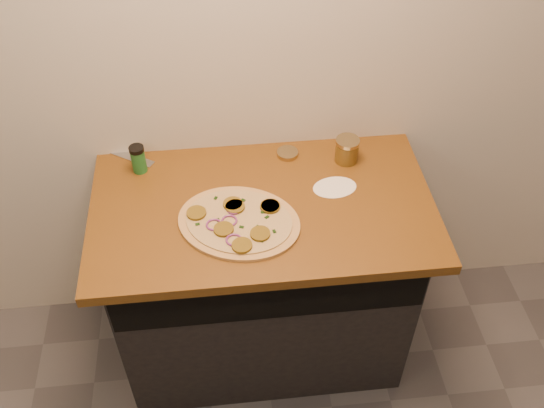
{
  "coord_description": "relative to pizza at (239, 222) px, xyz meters",
  "views": [
    {
      "loc": [
        -0.13,
        -0.08,
        2.38
      ],
      "look_at": [
        0.03,
        1.36,
        0.95
      ],
      "focal_mm": 40.0,
      "sensor_mm": 36.0,
      "label": 1
    }
  ],
  "objects": [
    {
      "name": "flour_spill",
      "position": [
        0.35,
        0.14,
        -0.01
      ],
      "size": [
        0.18,
        0.18,
        0.0
      ],
      "primitive_type": "cylinder",
      "rotation": [
        0.0,
        0.0,
        0.13
      ],
      "color": "white",
      "rests_on": "countertop"
    },
    {
      "name": "chefs_knife",
      "position": [
        -0.44,
        0.42,
        -0.01
      ],
      "size": [
        0.25,
        0.18,
        0.02
      ],
      "color": "#B7BAC1",
      "rests_on": "countertop"
    },
    {
      "name": "countertop",
      "position": [
        0.09,
        0.09,
        -0.03
      ],
      "size": [
        1.2,
        0.7,
        0.04
      ],
      "primitive_type": "cube",
      "color": "brown",
      "rests_on": "cabinet"
    },
    {
      "name": "cabinet",
      "position": [
        0.09,
        0.12,
        -0.48
      ],
      "size": [
        1.1,
        0.6,
        0.86
      ],
      "primitive_type": "cube",
      "color": "black",
      "rests_on": "ground"
    },
    {
      "name": "salsa_jar",
      "position": [
        0.42,
        0.29,
        0.04
      ],
      "size": [
        0.09,
        0.09,
        0.1
      ],
      "color": "maroon",
      "rests_on": "countertop"
    },
    {
      "name": "pizza",
      "position": [
        0.0,
        0.0,
        0.0
      ],
      "size": [
        0.53,
        0.53,
        0.03
      ],
      "color": "tan",
      "rests_on": "countertop"
    },
    {
      "name": "spice_shaker",
      "position": [
        -0.34,
        0.31,
        0.04
      ],
      "size": [
        0.05,
        0.05,
        0.11
      ],
      "color": "#20672A",
      "rests_on": "countertop"
    },
    {
      "name": "mason_jar_lid",
      "position": [
        0.21,
        0.34,
        -0.0
      ],
      "size": [
        0.09,
        0.09,
        0.02
      ],
      "primitive_type": "cylinder",
      "rotation": [
        0.0,
        0.0,
        0.05
      ],
      "color": "tan",
      "rests_on": "countertop"
    }
  ]
}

